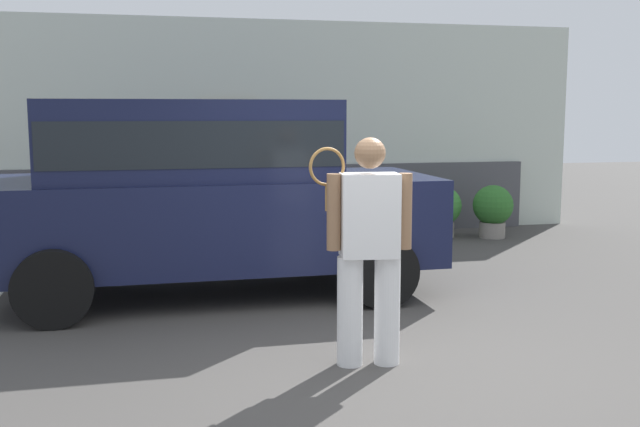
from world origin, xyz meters
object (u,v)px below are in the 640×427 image
at_px(potted_plant_by_porch, 442,209).
at_px(potted_plant_secondary, 493,209).
at_px(parked_suv, 205,187).
at_px(tennis_player_man, 369,248).

height_order(potted_plant_by_porch, potted_plant_secondary, potted_plant_secondary).
bearing_deg(parked_suv, tennis_player_man, -67.94).
xyz_separation_m(parked_suv, potted_plant_secondary, (4.59, 2.57, -0.69)).
distance_m(parked_suv, potted_plant_secondary, 5.31).
bearing_deg(potted_plant_by_porch, parked_suv, -143.96).
bearing_deg(potted_plant_secondary, tennis_player_man, -124.84).
distance_m(parked_suv, tennis_player_man, 2.76).
relative_size(tennis_player_man, potted_plant_secondary, 2.15).
distance_m(tennis_player_man, potted_plant_by_porch, 6.07).
bearing_deg(tennis_player_man, parked_suv, -60.49).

